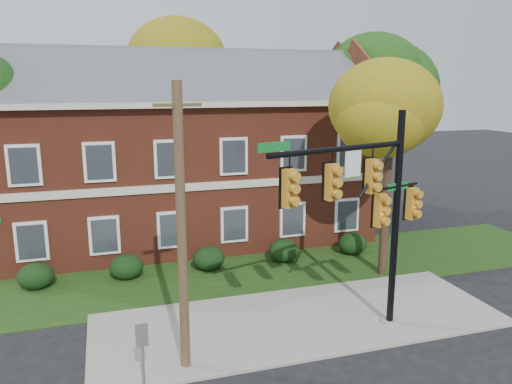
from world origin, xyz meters
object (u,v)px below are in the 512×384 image
object	(u,v)px
hedge_far_left	(36,276)
apartment_building	(186,143)
sign_post	(143,350)
hedge_far_right	(352,244)
tree_right_rear	(374,82)
hedge_left	(126,267)
hedge_center	(209,258)
utility_pole	(181,231)
tree_near_right	(397,118)
hedge_right	(284,251)
tree_far_rear	(185,71)
traffic_signal	(369,201)

from	to	relation	value
hedge_far_left	apartment_building	bearing A→B (deg)	36.89
sign_post	hedge_far_right	bearing A→B (deg)	40.91
tree_right_rear	sign_post	world-z (taller)	tree_right_rear
hedge_left	hedge_center	size ratio (longest dim) A/B	1.00
apartment_building	sign_post	bearing A→B (deg)	-104.08
utility_pole	hedge_far_right	bearing A→B (deg)	36.71
tree_near_right	utility_pole	xyz separation A→B (m)	(-9.46, -4.57, -2.56)
hedge_far_right	apartment_building	bearing A→B (deg)	143.11
hedge_far_left	hedge_right	bearing A→B (deg)	0.00
hedge_right	tree_far_rear	xyz separation A→B (m)	(-2.16, 13.09, 8.32)
hedge_center	tree_far_rear	bearing A→B (deg)	84.15
hedge_right	traffic_signal	size ratio (longest dim) A/B	0.19
apartment_building	hedge_left	world-z (taller)	apartment_building
tree_near_right	hedge_far_right	bearing A→B (deg)	94.52
hedge_left	traffic_signal	size ratio (longest dim) A/B	0.19
hedge_far_right	traffic_signal	size ratio (longest dim) A/B	0.19
apartment_building	tree_far_rear	bearing A→B (deg)	80.29
hedge_center	utility_pole	bearing A→B (deg)	-106.81
tree_right_rear	traffic_signal	bearing A→B (deg)	-120.17
tree_far_rear	traffic_signal	xyz separation A→B (m)	(2.22, -20.32, -4.37)
hedge_right	hedge_far_right	size ratio (longest dim) A/B	1.00
hedge_center	tree_near_right	world-z (taller)	tree_near_right
apartment_building	traffic_signal	size ratio (longest dim) A/B	2.61
apartment_building	hedge_center	bearing A→B (deg)	-90.00
hedge_right	tree_right_rear	bearing A→B (deg)	38.02
hedge_right	tree_near_right	size ratio (longest dim) A/B	0.16
hedge_far_left	tree_near_right	bearing A→B (deg)	-11.27
tree_right_rear	hedge_center	bearing A→B (deg)	-151.63
hedge_far_left	tree_right_rear	distance (m)	20.75
tree_far_rear	apartment_building	bearing A→B (deg)	-99.71
hedge_left	hedge_far_right	distance (m)	10.50
tree_near_right	utility_pole	distance (m)	10.81
hedge_far_left	hedge_center	size ratio (longest dim) A/B	1.00
hedge_left	tree_right_rear	size ratio (longest dim) A/B	0.13
apartment_building	hedge_far_right	world-z (taller)	apartment_building
tree_far_rear	utility_pole	size ratio (longest dim) A/B	1.42
hedge_center	sign_post	bearing A→B (deg)	-111.91
utility_pole	sign_post	distance (m)	3.19
hedge_far_left	tree_right_rear	size ratio (longest dim) A/B	0.13
hedge_far_left	hedge_left	bearing A→B (deg)	0.00
hedge_left	hedge_right	world-z (taller)	same
apartment_building	tree_right_rear	bearing A→B (deg)	4.33
hedge_center	utility_pole	world-z (taller)	utility_pole
apartment_building	tree_right_rear	size ratio (longest dim) A/B	1.77
tree_near_right	traffic_signal	distance (m)	6.13
hedge_far_left	hedge_far_right	bearing A→B (deg)	0.00
utility_pole	tree_right_rear	bearing A→B (deg)	42.92
apartment_building	hedge_center	size ratio (longest dim) A/B	13.43
hedge_right	hedge_far_right	xyz separation A→B (m)	(3.50, 0.00, 0.00)
hedge_right	hedge_far_right	distance (m)	3.50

